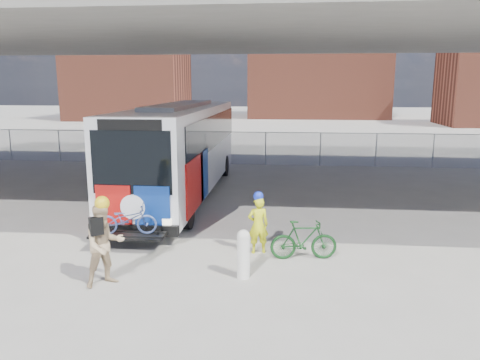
# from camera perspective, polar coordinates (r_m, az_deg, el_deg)

# --- Properties ---
(ground) EXTENTS (160.00, 160.00, 0.00)m
(ground) POSITION_cam_1_polar(r_m,az_deg,el_deg) (14.65, -3.16, -6.00)
(ground) COLOR #9E9991
(ground) RESTS_ON ground
(bus) EXTENTS (2.67, 12.95, 3.69)m
(bus) POSITION_cam_1_polar(r_m,az_deg,el_deg) (18.82, -7.17, 4.46)
(bus) COLOR silver
(bus) RESTS_ON ground
(overpass) EXTENTS (40.00, 16.00, 7.95)m
(overpass) POSITION_cam_1_polar(r_m,az_deg,el_deg) (18.04, -1.31, 18.36)
(overpass) COLOR #605E59
(overpass) RESTS_ON ground
(chainlink_fence) EXTENTS (30.00, 0.06, 30.00)m
(chainlink_fence) POSITION_cam_1_polar(r_m,az_deg,el_deg) (26.05, 0.94, 5.00)
(chainlink_fence) COLOR gray
(chainlink_fence) RESTS_ON ground
(brick_buildings) EXTENTS (54.00, 22.00, 12.00)m
(brick_buildings) POSITION_cam_1_polar(r_m,az_deg,el_deg) (62.02, 5.09, 12.50)
(brick_buildings) COLOR brown
(brick_buildings) RESTS_ON ground
(smokestack) EXTENTS (2.20, 2.20, 25.00)m
(smokestack) POSITION_cam_1_polar(r_m,az_deg,el_deg) (70.24, 16.29, 17.78)
(smokestack) COLOR brown
(smokestack) RESTS_ON ground
(bollard) EXTENTS (0.30, 0.30, 1.17)m
(bollard) POSITION_cam_1_polar(r_m,az_deg,el_deg) (10.91, 0.41, -8.80)
(bollard) COLOR white
(bollard) RESTS_ON ground
(cyclist_hivis) EXTENTS (0.64, 0.51, 1.68)m
(cyclist_hivis) POSITION_cam_1_polar(r_m,az_deg,el_deg) (12.42, 2.23, -5.33)
(cyclist_hivis) COLOR yellow
(cyclist_hivis) RESTS_ON ground
(cyclist_tan) EXTENTS (1.15, 1.13, 2.05)m
(cyclist_tan) POSITION_cam_1_polar(r_m,az_deg,el_deg) (10.86, -16.20, -7.45)
(cyclist_tan) COLOR tan
(cyclist_tan) RESTS_ON ground
(bike_parked) EXTENTS (1.76, 0.71, 1.03)m
(bike_parked) POSITION_cam_1_polar(r_m,az_deg,el_deg) (12.16, 7.77, -7.26)
(bike_parked) COLOR #15431B
(bike_parked) RESTS_ON ground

